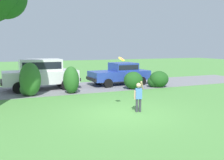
# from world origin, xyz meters

# --- Properties ---
(ground_plane) EXTENTS (80.00, 80.00, 0.00)m
(ground_plane) POSITION_xyz_m (0.00, 0.00, 0.00)
(ground_plane) COLOR #518E42
(driveway_strip) EXTENTS (28.00, 4.40, 0.02)m
(driveway_strip) POSITION_xyz_m (0.00, 6.76, 0.01)
(driveway_strip) COLOR slate
(driveway_strip) RESTS_ON ground
(shrub_near_tree) EXTENTS (1.13, 1.32, 1.85)m
(shrub_near_tree) POSITION_xyz_m (-3.19, 5.12, 0.85)
(shrub_near_tree) COLOR #33702B
(shrub_near_tree) RESTS_ON ground
(shrub_centre_left) EXTENTS (0.91, 1.10, 1.57)m
(shrub_centre_left) POSITION_xyz_m (-0.93, 5.00, 0.70)
(shrub_centre_left) COLOR #286023
(shrub_centre_left) RESTS_ON ground
(shrub_centre) EXTENTS (1.23, 1.16, 1.12)m
(shrub_centre) POSITION_xyz_m (3.06, 4.93, 0.52)
(shrub_centre) COLOR #1E511C
(shrub_centre) RESTS_ON ground
(shrub_centre_right) EXTENTS (1.38, 1.16, 1.09)m
(shrub_centre_right) POSITION_xyz_m (4.89, 4.93, 0.50)
(shrub_centre_right) COLOR #1E511C
(shrub_centre_right) RESTS_ON ground
(parked_sedan) EXTENTS (4.49, 2.28, 1.56)m
(parked_sedan) POSITION_xyz_m (3.09, 6.97, 0.85)
(parked_sedan) COLOR #28429E
(parked_sedan) RESTS_ON ground
(parked_suv) EXTENTS (4.77, 2.25, 1.92)m
(parked_suv) POSITION_xyz_m (-2.40, 7.02, 1.08)
(parked_suv) COLOR white
(parked_suv) RESTS_ON ground
(child_thrower) EXTENTS (0.47, 0.23, 1.29)m
(child_thrower) POSITION_xyz_m (0.71, -0.05, 0.72)
(child_thrower) COLOR #383842
(child_thrower) RESTS_ON ground
(frisbee) EXTENTS (0.31, 0.27, 0.23)m
(frisbee) POSITION_xyz_m (0.18, 0.49, 2.17)
(frisbee) COLOR yellow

